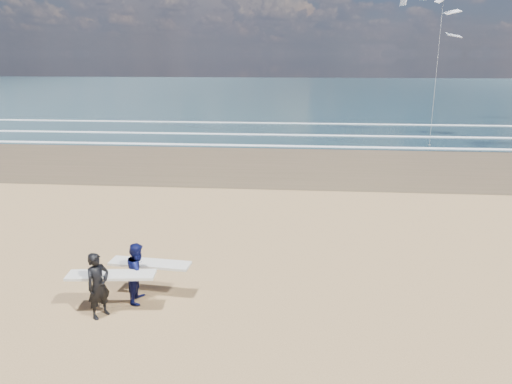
{
  "coord_description": "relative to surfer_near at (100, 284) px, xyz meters",
  "views": [
    {
      "loc": [
        5.35,
        -9.15,
        6.3
      ],
      "look_at": [
        4.09,
        6.0,
        1.69
      ],
      "focal_mm": 32.0,
      "sensor_mm": 36.0,
      "label": 1
    }
  ],
  "objects": [
    {
      "name": "surfer_near",
      "position": [
        0.0,
        0.0,
        0.0
      ],
      "size": [
        2.24,
        1.09,
        1.7
      ],
      "color": "black",
      "rests_on": "ground"
    },
    {
      "name": "foam_breakers",
      "position": [
        19.32,
        27.5,
        -0.82
      ],
      "size": [
        220.0,
        11.7,
        0.05
      ],
      "color": "white",
      "rests_on": "ground"
    },
    {
      "name": "ocean",
      "position": [
        19.32,
        71.4,
        -0.86
      ],
      "size": [
        220.0,
        100.0,
        0.02
      ],
      "primitive_type": "cube",
      "color": "#193038",
      "rests_on": "ground"
    },
    {
      "name": "surfer_far",
      "position": [
        0.71,
        0.84,
        -0.05
      ],
      "size": [
        2.24,
        1.12,
        1.62
      ],
      "color": "#0C1148",
      "rests_on": "ground"
    },
    {
      "name": "kite_1",
      "position": [
        15.01,
        25.85,
        5.31
      ],
      "size": [
        5.55,
        4.71,
        11.36
      ],
      "color": "slate",
      "rests_on": "ground"
    }
  ]
}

